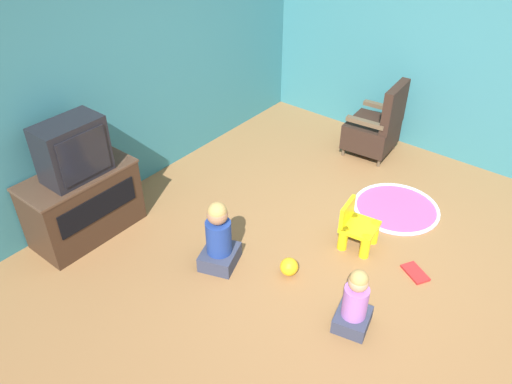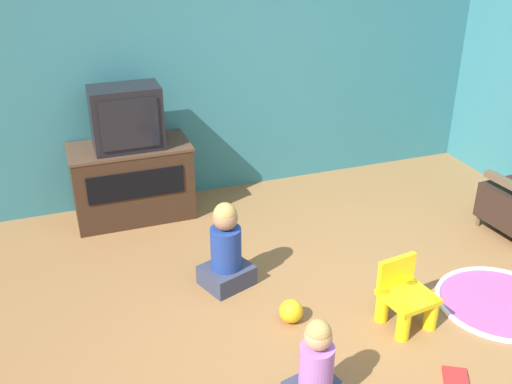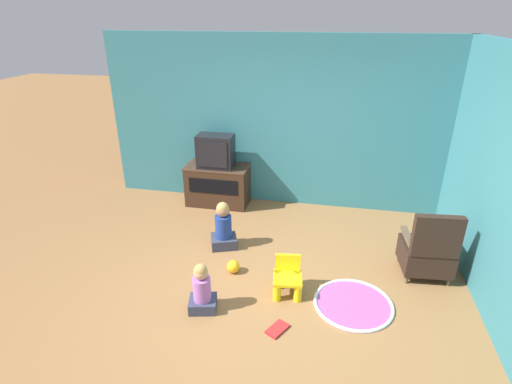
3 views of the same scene
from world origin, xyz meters
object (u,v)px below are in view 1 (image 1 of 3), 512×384
(yellow_kid_chair, at_px, (357,229))
(toy_ball, at_px, (289,267))
(tv_cabinet, at_px, (83,203))
(black_armchair, at_px, (376,127))
(child_watching_center, at_px, (355,303))
(book, at_px, (415,273))
(television, at_px, (72,150))
(child_watching_left, at_px, (219,239))

(yellow_kid_chair, distance_m, toy_ball, 0.76)
(tv_cabinet, bearing_deg, black_armchair, -25.52)
(toy_ball, bearing_deg, tv_cabinet, 111.69)
(child_watching_center, bearing_deg, toy_ball, 64.77)
(book, bearing_deg, television, 57.85)
(child_watching_center, bearing_deg, yellow_kid_chair, 14.80)
(yellow_kid_chair, height_order, book, yellow_kid_chair)
(black_armchair, xyz_separation_m, book, (-1.61, -1.26, -0.34))
(child_watching_left, bearing_deg, toy_ball, -83.79)
(child_watching_left, bearing_deg, black_armchair, -23.75)
(toy_ball, relative_size, book, 0.57)
(yellow_kid_chair, height_order, child_watching_left, child_watching_left)
(tv_cabinet, relative_size, toy_ball, 6.33)
(tv_cabinet, xyz_separation_m, child_watching_left, (0.46, -1.28, -0.06))
(television, relative_size, child_watching_center, 0.99)
(television, bearing_deg, tv_cabinet, 90.00)
(tv_cabinet, bearing_deg, child_watching_left, -70.44)
(black_armchair, relative_size, book, 3.21)
(television, distance_m, child_watching_left, 1.47)
(tv_cabinet, xyz_separation_m, yellow_kid_chair, (1.44, -2.10, -0.17))
(television, xyz_separation_m, yellow_kid_chair, (1.44, -2.05, -0.75))
(child_watching_left, height_order, toy_ball, child_watching_left)
(toy_ball, distance_m, book, 1.11)
(television, distance_m, child_watching_center, 2.66)
(tv_cabinet, bearing_deg, child_watching_center, -77.26)
(black_armchair, relative_size, yellow_kid_chair, 2.06)
(child_watching_left, height_order, child_watching_center, child_watching_left)
(book, bearing_deg, yellow_kid_chair, 28.08)
(child_watching_left, bearing_deg, book, -76.17)
(television, relative_size, child_watching_left, 0.85)
(child_watching_center, bearing_deg, child_watching_left, 82.51)
(tv_cabinet, relative_size, book, 3.60)
(tv_cabinet, bearing_deg, book, -62.38)
(television, bearing_deg, yellow_kid_chair, -55.05)
(black_armchair, height_order, toy_ball, black_armchair)
(yellow_kid_chair, relative_size, toy_ball, 2.74)
(tv_cabinet, xyz_separation_m, toy_ball, (0.73, -1.84, -0.27))
(toy_ball, bearing_deg, child_watching_left, 116.37)
(television, height_order, child_watching_left, television)
(tv_cabinet, distance_m, child_watching_center, 2.62)
(child_watching_left, bearing_deg, television, 90.08)
(television, xyz_separation_m, child_watching_left, (0.46, -1.24, -0.64))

